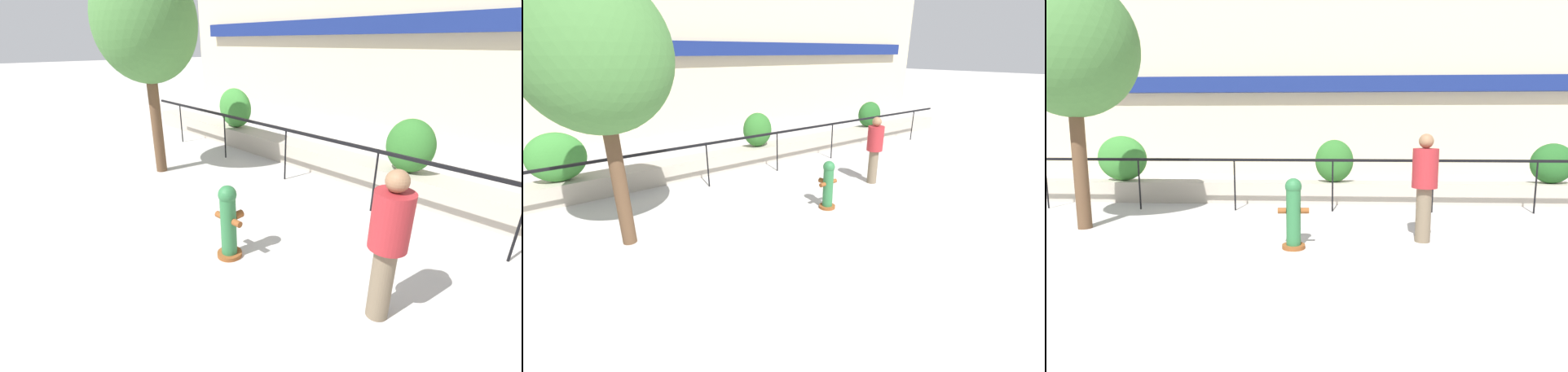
{
  "view_description": "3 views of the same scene",
  "coord_description": "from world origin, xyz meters",
  "views": [
    {
      "loc": [
        2.78,
        -0.41,
        2.83
      ],
      "look_at": [
        -1.3,
        3.39,
        0.51
      ],
      "focal_mm": 24.0,
      "sensor_mm": 36.0,
      "label": 1
    },
    {
      "loc": [
        -5.56,
        -2.95,
        3.24
      ],
      "look_at": [
        -1.4,
        2.68,
        0.53
      ],
      "focal_mm": 24.0,
      "sensor_mm": 36.0,
      "label": 2
    },
    {
      "loc": [
        -0.09,
        -3.82,
        1.84
      ],
      "look_at": [
        -0.48,
        3.56,
        0.75
      ],
      "focal_mm": 28.0,
      "sensor_mm": 36.0,
      "label": 3
    }
  ],
  "objects": [
    {
      "name": "pedestrian",
      "position": [
        1.43,
        2.62,
        0.99
      ],
      "size": [
        0.54,
        0.54,
        1.73
      ],
      "color": "brown",
      "rests_on": "ground"
    },
    {
      "name": "hedge_bush_0",
      "position": [
        -5.21,
        6.0,
        1.05
      ],
      "size": [
        1.21,
        0.66,
        1.11
      ],
      "primitive_type": "ellipsoid",
      "color": "#387F33",
      "rests_on": "planter_wall_low"
    },
    {
      "name": "hedge_bush_1",
      "position": [
        0.05,
        6.0,
        1.01
      ],
      "size": [
        0.92,
        0.7,
        1.02
      ],
      "primitive_type": "ellipsoid",
      "color": "#2D6B28",
      "rests_on": "planter_wall_low"
    },
    {
      "name": "fire_hydrant",
      "position": [
        -0.61,
        2.15,
        0.55
      ],
      "size": [
        0.48,
        0.44,
        1.08
      ],
      "color": "brown",
      "rests_on": "ground"
    },
    {
      "name": "hedge_bush_2",
      "position": [
        5.17,
        6.0,
        0.97
      ],
      "size": [
        0.99,
        0.7,
        0.95
      ],
      "primitive_type": "ellipsoid",
      "color": "#235B23",
      "rests_on": "planter_wall_low"
    },
    {
      "name": "street_tree",
      "position": [
        -4.52,
        3.17,
        3.17
      ],
      "size": [
        2.28,
        2.05,
        4.39
      ],
      "color": "brown",
      "rests_on": "ground"
    },
    {
      "name": "building_facade",
      "position": [
        0.0,
        11.98,
        3.99
      ],
      "size": [
        30.0,
        1.36,
        8.0
      ],
      "color": "beige",
      "rests_on": "ground"
    },
    {
      "name": "fence_railing_segment",
      "position": [
        -0.0,
        4.9,
        1.02
      ],
      "size": [
        15.0,
        0.05,
        1.15
      ],
      "color": "black",
      "rests_on": "ground"
    },
    {
      "name": "planter_wall_low",
      "position": [
        0.0,
        6.0,
        0.25
      ],
      "size": [
        18.0,
        0.7,
        0.5
      ],
      "primitive_type": "cube",
      "color": "#ADA393",
      "rests_on": "ground"
    },
    {
      "name": "ground_plane",
      "position": [
        0.0,
        0.0,
        0.0
      ],
      "size": [
        120.0,
        120.0,
        0.0
      ],
      "primitive_type": "plane",
      "color": "#BCB7B2"
    }
  ]
}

